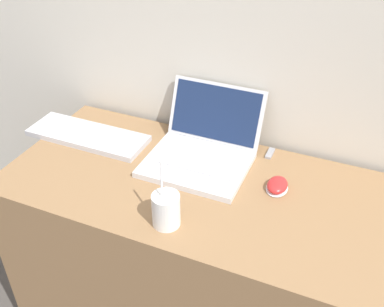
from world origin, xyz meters
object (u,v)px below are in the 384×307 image
(drink_cup, at_px, (166,209))
(usb_stick, at_px, (270,153))
(computer_mouse, at_px, (277,185))
(laptop, at_px, (203,148))
(external_keyboard, at_px, (88,136))

(drink_cup, xyz_separation_m, usb_stick, (0.17, 0.43, -0.05))
(drink_cup, bearing_deg, computer_mouse, 47.77)
(laptop, relative_size, external_keyboard, 0.80)
(laptop, distance_m, usb_stick, 0.23)
(laptop, xyz_separation_m, computer_mouse, (0.27, -0.06, -0.03))
(drink_cup, height_order, external_keyboard, drink_cup)
(computer_mouse, xyz_separation_m, usb_stick, (-0.07, 0.17, -0.01))
(laptop, bearing_deg, computer_mouse, -12.79)
(laptop, bearing_deg, external_keyboard, -173.89)
(laptop, relative_size, usb_stick, 5.68)
(computer_mouse, xyz_separation_m, external_keyboard, (-0.68, 0.02, -0.00))
(usb_stick, bearing_deg, drink_cup, -111.67)
(computer_mouse, height_order, external_keyboard, computer_mouse)
(laptop, relative_size, drink_cup, 1.75)
(computer_mouse, bearing_deg, external_keyboard, 178.69)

